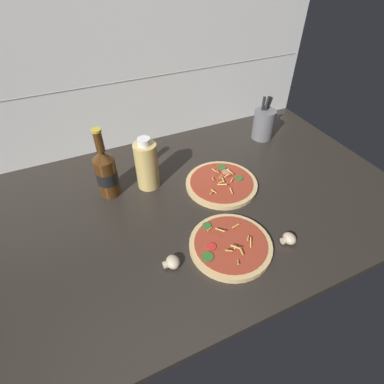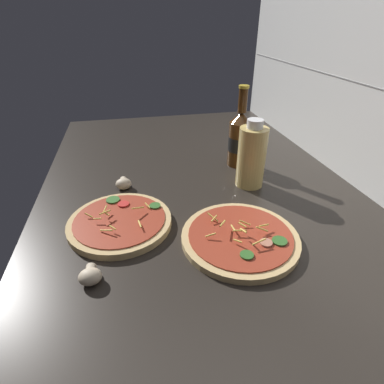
% 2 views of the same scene
% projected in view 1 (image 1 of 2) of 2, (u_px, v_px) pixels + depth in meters
% --- Properties ---
extents(counter_slab, '(1.60, 0.90, 0.03)m').
position_uv_depth(counter_slab, '(179.00, 209.00, 1.03)').
color(counter_slab, '#28231E').
rests_on(counter_slab, ground).
extents(tile_backsplash, '(1.60, 0.01, 0.60)m').
position_uv_depth(tile_backsplash, '(131.00, 80.00, 1.15)').
color(tile_backsplash, white).
rests_on(tile_backsplash, ground).
extents(pizza_near, '(0.25, 0.25, 0.04)m').
position_uv_depth(pizza_near, '(230.00, 245.00, 0.88)').
color(pizza_near, tan).
rests_on(pizza_near, counter_slab).
extents(pizza_far, '(0.26, 0.26, 0.05)m').
position_uv_depth(pizza_far, '(221.00, 183.00, 1.10)').
color(pizza_far, tan).
rests_on(pizza_far, counter_slab).
extents(beer_bottle, '(0.07, 0.07, 0.26)m').
position_uv_depth(beer_bottle, '(106.00, 172.00, 1.01)').
color(beer_bottle, '#47280F').
rests_on(beer_bottle, counter_slab).
extents(oil_bottle, '(0.08, 0.08, 0.20)m').
position_uv_depth(oil_bottle, '(147.00, 165.00, 1.05)').
color(oil_bottle, '#D6B766').
rests_on(oil_bottle, counter_slab).
extents(mushroom_left, '(0.05, 0.04, 0.03)m').
position_uv_depth(mushroom_left, '(289.00, 239.00, 0.89)').
color(mushroom_left, beige).
rests_on(mushroom_left, counter_slab).
extents(mushroom_right, '(0.05, 0.05, 0.03)m').
position_uv_depth(mushroom_right, '(172.00, 262.00, 0.83)').
color(mushroom_right, beige).
rests_on(mushroom_right, counter_slab).
extents(utensil_crock, '(0.09, 0.09, 0.19)m').
position_uv_depth(utensil_crock, '(264.00, 124.00, 1.31)').
color(utensil_crock, slate).
rests_on(utensil_crock, counter_slab).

